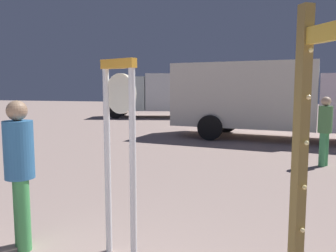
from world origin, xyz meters
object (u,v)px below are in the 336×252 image
at_px(standing_clock, 120,137).
at_px(box_truck_far, 167,93).
at_px(person_distant, 325,128).
at_px(arrow_sign, 328,108).
at_px(box_truck_near, 267,97).
at_px(person_near_clock, 20,167).

relative_size(standing_clock, box_truck_far, 0.31).
bearing_deg(standing_clock, person_distant, 61.08).
bearing_deg(arrow_sign, standing_clock, 165.25).
xyz_separation_m(person_distant, box_truck_near, (-1.25, 4.25, 0.60)).
distance_m(person_near_clock, box_truck_near, 10.20).
relative_size(box_truck_near, box_truck_far, 1.08).
bearing_deg(arrow_sign, person_distant, 80.34).
bearing_deg(standing_clock, person_near_clock, -174.83).
bearing_deg(person_near_clock, arrow_sign, -7.35).
distance_m(standing_clock, arrow_sign, 2.07).
bearing_deg(box_truck_far, standing_clock, -76.45).
distance_m(standing_clock, box_truck_near, 9.80).
xyz_separation_m(arrow_sign, person_distant, (1.01, 5.91, -0.80)).
bearing_deg(arrow_sign, box_truck_far, 108.95).
height_order(person_near_clock, box_truck_far, box_truck_far).
distance_m(standing_clock, person_distant, 6.18).
height_order(standing_clock, box_truck_far, box_truck_far).
bearing_deg(box_truck_near, person_distant, -73.59).
xyz_separation_m(standing_clock, person_near_clock, (-1.21, -0.11, -0.39)).
distance_m(arrow_sign, box_truck_near, 10.17).
height_order(person_distant, box_truck_far, box_truck_far).
relative_size(person_near_clock, box_truck_far, 0.25).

